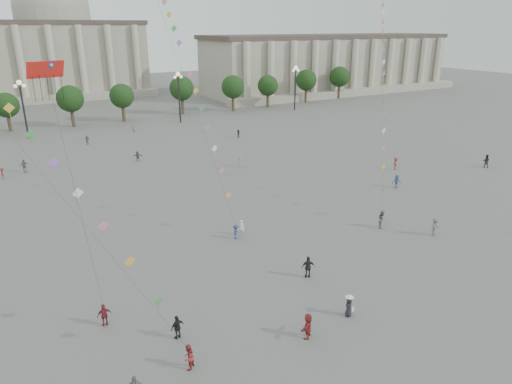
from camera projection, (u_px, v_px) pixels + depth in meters
ground at (330, 299)px, 35.01m from camera, size 360.00×360.00×0.00m
hall_east at (331, 64)px, 143.71m from camera, size 84.00×26.22×17.20m
hall_central at (57, 45)px, 135.14m from camera, size 48.30×34.30×35.50m
tree_row at (99, 98)px, 96.55m from camera, size 137.12×5.12×8.00m
lamp_post_mid_west at (22, 99)px, 82.32m from camera, size 2.00×0.90×10.65m
lamp_post_mid_east at (179, 88)px, 96.43m from camera, size 2.00×0.90×10.65m
lamp_post_far_east at (295, 80)px, 110.54m from camera, size 2.00×0.90×10.65m
person_crowd_0 at (87, 140)px, 80.33m from camera, size 1.02×0.70×1.60m
person_crowd_4 at (133, 128)px, 90.15m from camera, size 1.42×1.28×1.57m
person_crowd_6 at (435, 227)px, 45.28m from camera, size 1.38×0.98×1.93m
person_crowd_7 at (240, 161)px, 67.61m from camera, size 1.60×1.09×1.66m
person_crowd_8 at (396, 164)px, 66.23m from camera, size 1.20×1.34×1.81m
person_crowd_9 at (238, 134)px, 85.37m from camera, size 1.16×1.36×1.48m
person_crowd_12 at (138, 156)px, 70.41m from camera, size 1.50×1.18×1.59m
person_crowd_13 at (241, 227)px, 45.50m from camera, size 0.70×0.68×1.62m
person_crowd_14 at (397, 181)px, 58.78m from camera, size 1.31×1.10×1.76m
person_crowd_15 at (486, 161)px, 67.24m from camera, size 1.15×1.19×1.94m
person_crowd_16 at (24, 166)px, 64.99m from camera, size 1.18×0.76×1.87m
person_crowd_17 at (3, 173)px, 62.34m from camera, size 0.59×0.99×1.51m
tourist_0 at (104, 315)px, 31.68m from camera, size 1.00×0.42×1.70m
tourist_1 at (308, 267)px, 37.76m from camera, size 1.21×0.87×1.91m
tourist_2 at (308, 326)px, 30.45m from camera, size 1.65×1.47×1.81m
tourist_4 at (178, 327)px, 30.37m from camera, size 1.09×0.66×1.74m
kite_flyer_0 at (188, 357)px, 27.65m from camera, size 1.05×1.03×1.70m
kite_flyer_1 at (236, 232)px, 44.70m from camera, size 1.06×1.07×1.48m
kite_flyer_2 at (382, 219)px, 47.14m from camera, size 1.14×1.15×1.87m
hat_person at (349, 306)px, 32.76m from camera, size 0.87×0.84×1.69m
dragon_kite at (48, 83)px, 27.60m from camera, size 2.26×1.66×16.31m
kite_train_east at (383, 21)px, 66.57m from camera, size 35.45×39.79×64.37m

